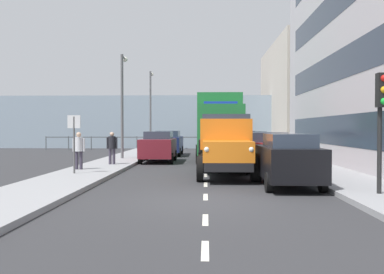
# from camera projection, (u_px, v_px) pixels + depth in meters

# --- Properties ---
(ground_plane) EXTENTS (80.00, 80.00, 0.00)m
(ground_plane) POSITION_uv_depth(u_px,v_px,m) (206.00, 170.00, 19.67)
(ground_plane) COLOR #2D2D30
(sidewalk_left) EXTENTS (2.51, 35.91, 0.15)m
(sidewalk_left) POSITION_uv_depth(u_px,v_px,m) (312.00, 168.00, 19.51)
(sidewalk_left) COLOR gray
(sidewalk_left) RESTS_ON ground_plane
(sidewalk_right) EXTENTS (2.51, 35.91, 0.15)m
(sidewalk_right) POSITION_uv_depth(u_px,v_px,m) (101.00, 168.00, 19.83)
(sidewalk_right) COLOR gray
(sidewalk_right) RESTS_ON ground_plane
(road_centreline_markings) EXTENTS (0.12, 30.57, 0.01)m
(road_centreline_markings) POSITION_uv_depth(u_px,v_px,m) (206.00, 172.00, 18.45)
(road_centreline_markings) COLOR silver
(road_centreline_markings) RESTS_ON ground_plane
(building_far_block) EXTENTS (8.97, 15.58, 9.66)m
(building_far_block) POSITION_uv_depth(u_px,v_px,m) (320.00, 97.00, 39.82)
(building_far_block) COLOR beige
(building_far_block) RESTS_ON ground_plane
(sea_horizon) EXTENTS (80.00, 0.80, 5.00)m
(sea_horizon) POSITION_uv_depth(u_px,v_px,m) (206.00, 122.00, 40.56)
(sea_horizon) COLOR #8C9EAD
(sea_horizon) RESTS_ON ground_plane
(seawall_railing) EXTENTS (28.08, 0.08, 1.20)m
(seawall_railing) POSITION_uv_depth(u_px,v_px,m) (206.00, 140.00, 36.99)
(seawall_railing) COLOR #4C5156
(seawall_railing) RESTS_ON ground_plane
(truck_vintage_orange) EXTENTS (2.17, 5.64, 2.43)m
(truck_vintage_orange) POSITION_uv_depth(u_px,v_px,m) (226.00, 147.00, 16.48)
(truck_vintage_orange) COLOR black
(truck_vintage_orange) RESTS_ON ground_plane
(lorry_cargo_green) EXTENTS (2.58, 8.20, 3.87)m
(lorry_cargo_green) POSITION_uv_depth(u_px,v_px,m) (219.00, 125.00, 25.26)
(lorry_cargo_green) COLOR #1E7033
(lorry_cargo_green) RESTS_ON ground_plane
(car_black_kerbside_near) EXTENTS (1.77, 3.99, 1.72)m
(car_black_kerbside_near) POSITION_uv_depth(u_px,v_px,m) (288.00, 159.00, 13.81)
(car_black_kerbside_near) COLOR black
(car_black_kerbside_near) RESTS_ON ground_plane
(car_red_kerbside_1) EXTENTS (1.92, 4.08, 1.72)m
(car_red_kerbside_1) POSITION_uv_depth(u_px,v_px,m) (266.00, 151.00, 18.98)
(car_red_kerbside_1) COLOR #B21E1E
(car_red_kerbside_1) RESTS_ON ground_plane
(car_teal_kerbside_2) EXTENTS (1.77, 4.41, 1.72)m
(car_teal_kerbside_2) POSITION_uv_depth(u_px,v_px,m) (252.00, 146.00, 24.87)
(car_teal_kerbside_2) COLOR #1E6670
(car_teal_kerbside_2) RESTS_ON ground_plane
(car_silver_kerbside_3) EXTENTS (1.90, 4.56, 1.72)m
(car_silver_kerbside_3) POSITION_uv_depth(u_px,v_px,m) (243.00, 142.00, 30.89)
(car_silver_kerbside_3) COLOR #B7BABF
(car_silver_kerbside_3) RESTS_ON ground_plane
(car_maroon_oppositeside_0) EXTENTS (1.85, 4.00, 1.72)m
(car_maroon_oppositeside_0) POSITION_uv_depth(u_px,v_px,m) (159.00, 146.00, 24.01)
(car_maroon_oppositeside_0) COLOR maroon
(car_maroon_oppositeside_0) RESTS_ON ground_plane
(car_navy_oppositeside_1) EXTENTS (1.95, 4.53, 1.72)m
(car_navy_oppositeside_1) POSITION_uv_depth(u_px,v_px,m) (168.00, 143.00, 29.96)
(car_navy_oppositeside_1) COLOR navy
(car_navy_oppositeside_1) RESTS_ON ground_plane
(pedestrian_in_dark_coat) EXTENTS (0.53, 0.34, 1.58)m
(pedestrian_in_dark_coat) POSITION_uv_depth(u_px,v_px,m) (79.00, 148.00, 18.19)
(pedestrian_in_dark_coat) COLOR #383342
(pedestrian_in_dark_coat) RESTS_ON sidewalk_right
(pedestrian_by_lamp) EXTENTS (0.53, 0.34, 1.56)m
(pedestrian_by_lamp) POSITION_uv_depth(u_px,v_px,m) (112.00, 145.00, 20.80)
(pedestrian_by_lamp) COLOR #383342
(pedestrian_by_lamp) RESTS_ON sidewalk_right
(traffic_light_near) EXTENTS (0.28, 0.41, 3.20)m
(traffic_light_near) POSITION_uv_depth(u_px,v_px,m) (381.00, 106.00, 11.31)
(traffic_light_near) COLOR black
(traffic_light_near) RESTS_ON sidewalk_left
(lamp_post_promenade) EXTENTS (0.32, 1.14, 6.05)m
(lamp_post_promenade) POSITION_uv_depth(u_px,v_px,m) (123.00, 96.00, 25.07)
(lamp_post_promenade) COLOR #59595B
(lamp_post_promenade) RESTS_ON sidewalk_right
(lamp_post_far) EXTENTS (0.32, 1.14, 6.63)m
(lamp_post_far) POSITION_uv_depth(u_px,v_px,m) (151.00, 103.00, 36.77)
(lamp_post_far) COLOR #59595B
(lamp_post_far) RESTS_ON sidewalk_right
(street_sign) EXTENTS (0.50, 0.07, 2.25)m
(street_sign) POSITION_uv_depth(u_px,v_px,m) (74.00, 134.00, 16.59)
(street_sign) COLOR #4C4C4C
(street_sign) RESTS_ON sidewalk_right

